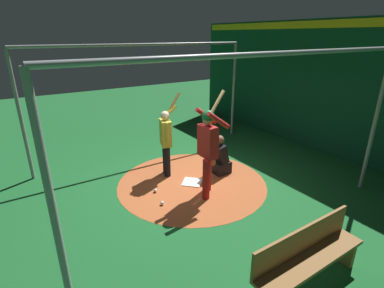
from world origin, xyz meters
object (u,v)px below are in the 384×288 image
batter (208,145)px  bench (308,256)px  home_plate (192,182)px  baseball_1 (162,203)px  visitor (166,139)px  baseball_0 (155,191)px  catcher (219,158)px

batter → bench: (0.27, 2.65, -0.68)m
bench → batter: bearing=-95.8°
home_plate → baseball_1: (1.01, 0.46, 0.03)m
batter → visitor: size_ratio=1.11×
bench → baseball_0: (0.64, -3.30, -0.41)m
home_plate → batter: (-0.00, 0.59, 1.11)m
catcher → baseball_0: size_ratio=13.20×
home_plate → bench: bearing=85.3°
catcher → visitor: visitor is taller
catcher → bench: bearing=71.6°
home_plate → visitor: bearing=-68.6°
bench → baseball_1: bearing=-75.0°
catcher → baseball_1: size_ratio=13.20×
visitor → baseball_0: bearing=63.1°
visitor → baseball_1: 1.63m
visitor → bench: bearing=107.9°
batter → baseball_1: (1.01, -0.13, -1.08)m
catcher → baseball_1: (1.84, 0.52, -0.34)m
visitor → baseball_1: (0.74, 1.16, -0.87)m
baseball_0 → baseball_1: (0.10, 0.52, 0.00)m
home_plate → bench: 3.28m
catcher → visitor: size_ratio=0.50×
home_plate → bench: bench is taller
home_plate → batter: 1.26m
home_plate → baseball_0: size_ratio=5.68×
home_plate → catcher: bearing=-175.9°
batter → baseball_0: size_ratio=29.28×
home_plate → batter: batter is taller
home_plate → catcher: size_ratio=0.43×
catcher → visitor: (1.10, -0.64, 0.53)m
catcher → baseball_0: catcher is taller
visitor → bench: size_ratio=1.06×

